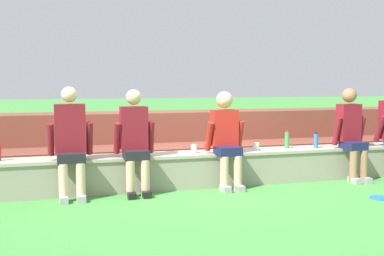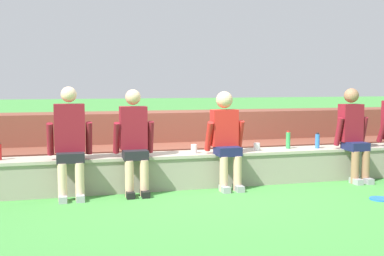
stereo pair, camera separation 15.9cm
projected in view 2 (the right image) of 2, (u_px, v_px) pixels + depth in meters
ground_plane at (206, 189)px, 6.50m from camera, size 80.00×80.00×0.00m
stone_seating_wall at (201, 168)px, 6.71m from camera, size 8.25×0.52×0.47m
brick_bleachers at (179, 146)px, 7.91m from camera, size 10.11×1.58×0.96m
person_left_of_center at (70, 140)px, 5.96m from camera, size 0.55×0.50×1.39m
person_center at (134, 139)px, 6.18m from camera, size 0.52×0.51×1.35m
person_right_of_center at (226, 136)px, 6.51m from camera, size 0.53×0.54×1.32m
person_far_right at (353, 132)px, 7.00m from camera, size 0.50×0.53×1.36m
water_bottle_center_gap at (317, 141)px, 7.10m from camera, size 0.06×0.06×0.23m
water_bottle_mid_left at (288, 140)px, 7.07m from camera, size 0.06×0.06×0.26m
plastic_cup_right_end at (257, 147)px, 6.86m from camera, size 0.09×0.09×0.11m
plastic_cup_left_end at (194, 149)px, 6.59m from camera, size 0.08×0.08×0.12m
frisbee at (380, 199)px, 5.90m from camera, size 0.25×0.25×0.02m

